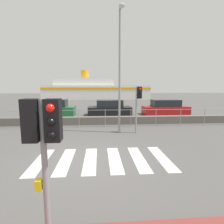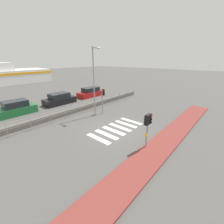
{
  "view_description": "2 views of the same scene",
  "coord_description": "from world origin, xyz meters",
  "px_view_note": "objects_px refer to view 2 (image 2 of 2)",
  "views": [
    {
      "loc": [
        0.48,
        -6.17,
        2.65
      ],
      "look_at": [
        1.08,
        2.0,
        1.5
      ],
      "focal_mm": 28.0,
      "sensor_mm": 36.0,
      "label": 1
    },
    {
      "loc": [
        -8.67,
        -7.44,
        5.86
      ],
      "look_at": [
        1.1,
        1.0,
        1.2
      ],
      "focal_mm": 24.0,
      "sensor_mm": 36.0,
      "label": 2
    }
  ],
  "objects_px": {
    "traffic_light_far": "(103,96)",
    "streetlamp": "(95,76)",
    "traffic_light_near": "(148,122)",
    "parked_car_green": "(16,108)",
    "parked_car_red": "(91,93)",
    "parked_car_black": "(60,99)"
  },
  "relations": [
    {
      "from": "traffic_light_far",
      "to": "streetlamp",
      "type": "distance_m",
      "value": 2.46
    },
    {
      "from": "traffic_light_near",
      "to": "parked_car_green",
      "type": "height_order",
      "value": "traffic_light_near"
    },
    {
      "from": "parked_car_red",
      "to": "parked_car_black",
      "type": "bearing_deg",
      "value": 180.0
    },
    {
      "from": "traffic_light_near",
      "to": "parked_car_red",
      "type": "bearing_deg",
      "value": 61.95
    },
    {
      "from": "traffic_light_near",
      "to": "streetlamp",
      "type": "height_order",
      "value": "streetlamp"
    },
    {
      "from": "traffic_light_near",
      "to": "parked_car_black",
      "type": "bearing_deg",
      "value": 82.24
    },
    {
      "from": "streetlamp",
      "to": "parked_car_black",
      "type": "bearing_deg",
      "value": 91.34
    },
    {
      "from": "streetlamp",
      "to": "parked_car_red",
      "type": "relative_size",
      "value": 1.55
    },
    {
      "from": "parked_car_green",
      "to": "parked_car_red",
      "type": "xyz_separation_m",
      "value": [
        10.87,
        0.0,
        -0.04
      ]
    },
    {
      "from": "streetlamp",
      "to": "parked_car_red",
      "type": "bearing_deg",
      "value": 52.04
    },
    {
      "from": "parked_car_red",
      "to": "traffic_light_far",
      "type": "bearing_deg",
      "value": -121.94
    },
    {
      "from": "traffic_light_far",
      "to": "streetlamp",
      "type": "height_order",
      "value": "streetlamp"
    },
    {
      "from": "streetlamp",
      "to": "parked_car_black",
      "type": "height_order",
      "value": "streetlamp"
    },
    {
      "from": "streetlamp",
      "to": "traffic_light_far",
      "type": "bearing_deg",
      "value": -2.03
    },
    {
      "from": "streetlamp",
      "to": "parked_car_green",
      "type": "distance_m",
      "value": 9.52
    },
    {
      "from": "traffic_light_near",
      "to": "traffic_light_far",
      "type": "xyz_separation_m",
      "value": [
        3.15,
        7.1,
        0.06
      ]
    },
    {
      "from": "streetlamp",
      "to": "parked_car_red",
      "type": "xyz_separation_m",
      "value": [
        5.42,
        6.95,
        -3.58
      ]
    },
    {
      "from": "parked_car_green",
      "to": "streetlamp",
      "type": "bearing_deg",
      "value": -51.93
    },
    {
      "from": "streetlamp",
      "to": "parked_car_black",
      "type": "distance_m",
      "value": 7.82
    },
    {
      "from": "traffic_light_far",
      "to": "parked_car_black",
      "type": "height_order",
      "value": "traffic_light_far"
    },
    {
      "from": "traffic_light_near",
      "to": "traffic_light_far",
      "type": "height_order",
      "value": "traffic_light_far"
    },
    {
      "from": "traffic_light_near",
      "to": "parked_car_black",
      "type": "distance_m",
      "value": 14.28
    }
  ]
}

